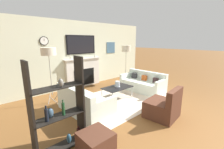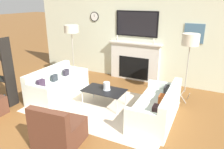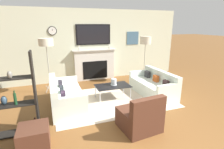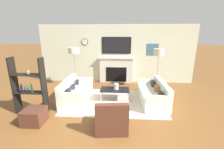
{
  "view_description": "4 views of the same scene",
  "coord_description": "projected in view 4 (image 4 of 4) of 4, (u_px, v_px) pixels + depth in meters",
  "views": [
    {
      "loc": [
        -3.36,
        -1.11,
        1.95
      ],
      "look_at": [
        -0.07,
        2.42,
        0.83
      ],
      "focal_mm": 24.0,
      "sensor_mm": 36.0,
      "label": 1
    },
    {
      "loc": [
        2.35,
        -1.95,
        2.49
      ],
      "look_at": [
        0.13,
        2.45,
        0.76
      ],
      "focal_mm": 35.0,
      "sensor_mm": 36.0,
      "label": 2
    },
    {
      "loc": [
        -1.63,
        -2.27,
        2.14
      ],
      "look_at": [
        0.05,
        2.42,
        0.7
      ],
      "focal_mm": 28.0,
      "sensor_mm": 36.0,
      "label": 3
    },
    {
      "loc": [
        0.22,
        -2.64,
        2.3
      ],
      "look_at": [
        -0.1,
        2.65,
        0.84
      ],
      "focal_mm": 24.0,
      "sensor_mm": 36.0,
      "label": 4
    }
  ],
  "objects": [
    {
      "name": "area_rug",
      "position": [
        114.0,
        101.0,
        5.25
      ],
      "size": [
        3.31,
        2.2,
        0.01
      ],
      "color": "beige",
      "rests_on": "ground_plane"
    },
    {
      "name": "coffee_table",
      "position": [
        115.0,
        90.0,
        5.23
      ],
      "size": [
        1.0,
        0.59,
        0.41
      ],
      "color": "black",
      "rests_on": "ground_plane"
    },
    {
      "name": "ground_plane",
      "position": [
        109.0,
        146.0,
        3.17
      ],
      "size": [
        60.0,
        60.0,
        0.0
      ],
      "primitive_type": "plane",
      "color": "brown"
    },
    {
      "name": "floor_lamp_left",
      "position": [
        74.0,
        51.0,
        6.12
      ],
      "size": [
        0.43,
        0.43,
        1.74
      ],
      "color": "#9E998E",
      "rests_on": "ground_plane"
    },
    {
      "name": "shelf_unit",
      "position": [
        30.0,
        89.0,
        4.33
      ],
      "size": [
        0.91,
        0.28,
        1.67
      ],
      "color": "black",
      "rests_on": "ground_plane"
    },
    {
      "name": "fireplace_wall",
      "position": [
        117.0,
        57.0,
        7.07
      ],
      "size": [
        7.22,
        0.28,
        2.7
      ],
      "color": "beige",
      "rests_on": "ground_plane"
    },
    {
      "name": "couch_left",
      "position": [
        76.0,
        93.0,
        5.26
      ],
      "size": [
        0.81,
        1.68,
        0.76
      ],
      "color": "silver",
      "rests_on": "ground_plane"
    },
    {
      "name": "hurricane_candle",
      "position": [
        116.0,
        87.0,
        5.24
      ],
      "size": [
        0.19,
        0.19,
        0.19
      ],
      "color": "silver",
      "rests_on": "coffee_table"
    },
    {
      "name": "floor_lamp_right",
      "position": [
        159.0,
        53.0,
        5.93
      ],
      "size": [
        0.4,
        0.4,
        1.72
      ],
      "color": "#9E998E",
      "rests_on": "ground_plane"
    },
    {
      "name": "armchair",
      "position": [
        112.0,
        119.0,
        3.65
      ],
      "size": [
        0.82,
        0.8,
        0.81
      ],
      "color": "#502C1E",
      "rests_on": "ground_plane"
    },
    {
      "name": "ottoman",
      "position": [
        34.0,
        116.0,
        3.93
      ],
      "size": [
        0.52,
        0.52,
        0.41
      ],
      "color": "#502C1E",
      "rests_on": "ground_plane"
    },
    {
      "name": "couch_right",
      "position": [
        154.0,
        95.0,
        5.1
      ],
      "size": [
        0.82,
        1.7,
        0.74
      ],
      "color": "silver",
      "rests_on": "ground_plane"
    }
  ]
}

